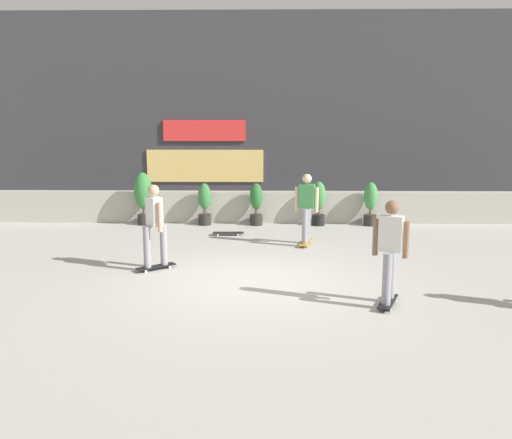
% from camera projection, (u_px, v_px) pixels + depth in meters
% --- Properties ---
extents(ground_plane, '(48.00, 48.00, 0.00)m').
position_uv_depth(ground_plane, '(254.00, 283.00, 9.71)').
color(ground_plane, '#B2AFA8').
extents(planter_wall, '(18.00, 0.40, 0.90)m').
position_uv_depth(planter_wall, '(259.00, 207.00, 15.53)').
color(planter_wall, '#B2ADA3').
rests_on(planter_wall, ground).
extents(building_backdrop, '(20.00, 2.08, 6.50)m').
position_uv_depth(building_backdrop, '(260.00, 112.00, 18.96)').
color(building_backdrop, '#38383D').
rests_on(building_backdrop, ground).
extents(potted_plant_0, '(0.51, 0.51, 1.49)m').
position_uv_depth(potted_plant_0, '(143.00, 195.00, 15.07)').
color(potted_plant_0, '#2D2823').
rests_on(potted_plant_0, ground).
extents(potted_plant_1, '(0.36, 0.36, 1.19)m').
position_uv_depth(potted_plant_1, '(205.00, 203.00, 15.08)').
color(potted_plant_1, '#2D2823').
rests_on(potted_plant_1, ground).
extents(potted_plant_2, '(0.36, 0.36, 1.19)m').
position_uv_depth(potted_plant_2, '(256.00, 203.00, 15.05)').
color(potted_plant_2, '#2D2823').
rests_on(potted_plant_2, ground).
extents(potted_plant_3, '(0.39, 0.39, 1.24)m').
position_uv_depth(potted_plant_3, '(319.00, 202.00, 15.02)').
color(potted_plant_3, black).
rests_on(potted_plant_3, ground).
extents(potted_plant_4, '(0.38, 0.38, 1.23)m').
position_uv_depth(potted_plant_4, '(371.00, 202.00, 14.99)').
color(potted_plant_4, '#2D2823').
rests_on(potted_plant_4, ground).
extents(skater_far_left, '(0.76, 0.65, 1.70)m').
position_uv_depth(skater_far_left, '(155.00, 223.00, 10.41)').
color(skater_far_left, black).
rests_on(skater_far_left, ground).
extents(skater_foreground, '(0.55, 0.82, 1.70)m').
position_uv_depth(skater_foreground, '(307.00, 206.00, 12.53)').
color(skater_foreground, '#BF8C26').
rests_on(skater_foreground, ground).
extents(skater_by_wall_right, '(0.52, 0.82, 1.70)m').
position_uv_depth(skater_by_wall_right, '(390.00, 248.00, 8.35)').
color(skater_by_wall_right, black).
rests_on(skater_by_wall_right, ground).
extents(skateboard_near_camera, '(0.81, 0.23, 0.08)m').
position_uv_depth(skateboard_near_camera, '(228.00, 233.00, 13.78)').
color(skateboard_near_camera, black).
rests_on(skateboard_near_camera, ground).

